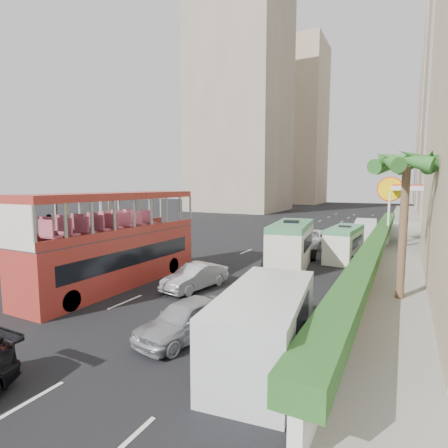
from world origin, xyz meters
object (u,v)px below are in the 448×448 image
Objects in this scene: minibus_far at (344,243)px; panel_van_far at (366,230)px; van_asset at (313,247)px; minibus_near at (291,244)px; car_silver_lane_b at (186,338)px; palm_tree at (403,230)px; panel_van_near at (265,327)px; double_decker_bus at (117,239)px; shell_station at (431,215)px; car_silver_lane_a at (195,289)px.

panel_van_far is (0.44, 10.86, -0.23)m from minibus_far.
minibus_near reaches higher than van_asset.
palm_tree is (6.74, 7.89, 3.38)m from car_silver_lane_b.
minibus_far is 16.81m from panel_van_near.
double_decker_bus is at bearing -118.01° from panel_van_far.
shell_station is at bearing 44.67° from van_asset.
double_decker_bus is 25.70m from panel_van_far.
palm_tree reaches higher than minibus_far.
minibus_near reaches higher than panel_van_near.
van_asset is 0.98× the size of minibus_far.
car_silver_lane_b is at bearing -50.33° from car_silver_lane_a.
panel_van_far is at bearing 65.96° from double_decker_bus.
shell_station is at bearing 72.14° from car_silver_lane_a.
panel_van_near is 27.67m from panel_van_far.
panel_van_far reaches higher than car_silver_lane_b.
palm_tree is at bearing -50.58° from van_asset.
panel_van_far is (10.45, 23.43, -1.56)m from double_decker_bus.
panel_van_near reaches higher than van_asset.
van_asset is (-0.26, 20.70, 0.00)m from car_silver_lane_b.
panel_van_far is at bearing 175.62° from shell_station.
minibus_far is (10.01, 12.57, -1.32)m from double_decker_bus.
car_silver_lane_a is 23.03m from panel_van_far.
double_decker_bus is 8.45m from car_silver_lane_b.
minibus_far is 0.95× the size of panel_van_near.
double_decker_bus is 1.66× the size of minibus_near.
car_silver_lane_a is 10.54m from palm_tree.
car_silver_lane_b is 0.77× the size of van_asset.
minibus_far is (3.22, -4.25, 1.21)m from van_asset.
car_silver_lane_b is 12.73m from minibus_near.
panel_van_far is at bearing 71.83° from van_asset.
palm_tree is (9.61, 2.72, 3.38)m from car_silver_lane_a.
panel_van_near is at bearing -32.05° from car_silver_lane_a.
double_decker_bus is at bearing -152.32° from car_silver_lane_a.
double_decker_bus is 2.68× the size of car_silver_lane_b.
car_silver_lane_a is 15.75m from van_asset.
double_decker_bus is 11.35m from minibus_near.
double_decker_bus is 2.26× the size of panel_van_far.
minibus_near is 1.22× the size of minibus_far.
car_silver_lane_a is 0.73× the size of minibus_far.
van_asset is 0.83× the size of palm_tree.
van_asset is 8.20m from minibus_near.
double_decker_bus is at bearing 149.99° from panel_van_near.
car_silver_lane_b is 0.64× the size of palm_tree.
palm_tree is at bearing 16.16° from double_decker_bus.
minibus_near is at bearing 50.82° from double_decker_bus.
shell_station reaches higher than car_silver_lane_b.
palm_tree is (3.79, -8.57, 2.17)m from minibus_far.
double_decker_bus reaches higher than minibus_near.
shell_station reaches higher than car_silver_lane_a.
palm_tree is (3.62, 8.24, 2.23)m from panel_van_near.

